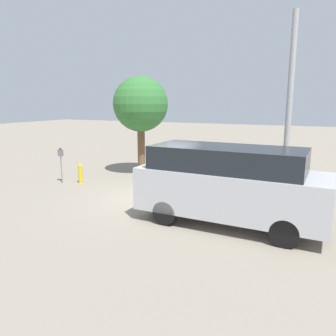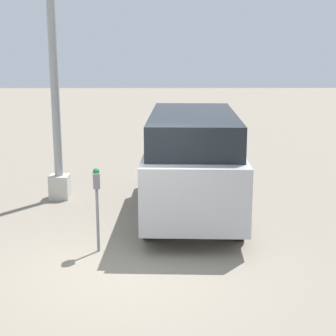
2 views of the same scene
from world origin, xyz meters
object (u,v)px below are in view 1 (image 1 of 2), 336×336
Objects in this scene: parking_meter_far at (61,157)px; fire_hydrant at (80,173)px; parking_meter_near at (181,168)px; street_tree at (141,105)px; parked_van at (229,183)px; lamp_post at (287,133)px.

parking_meter_far reaches higher than fire_hydrant.
parking_meter_near is 4.76m from street_tree.
street_tree reaches higher than parked_van.
lamp_post reaches higher than parking_meter_far.
lamp_post is 8.16m from fire_hydrant.
parking_meter_near is 2.76m from parked_van.
parking_meter_far is at bearing -153.57° from fire_hydrant.
fire_hydrant is (-1.44, -2.59, -2.77)m from street_tree.
parking_meter_near is 3.72m from lamp_post.
parked_van is 7.09m from fire_hydrant.
street_tree reaches higher than fire_hydrant.
lamp_post is at bearing -1.16° from parking_meter_far.
lamp_post is at bearing 11.62° from parking_meter_near.
parked_van is at bearing -49.11° from parking_meter_near.
fire_hydrant is (-7.87, -1.03, -1.88)m from lamp_post.
lamp_post is 6.68m from street_tree.
lamp_post is at bearing 71.86° from parked_van.
street_tree is at bearing 141.22° from parked_van.
lamp_post is 3.43m from parked_van.
parked_van is at bearing -110.26° from lamp_post.
lamp_post reaches higher than parked_van.
parking_meter_far is 1.02m from fire_hydrant.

